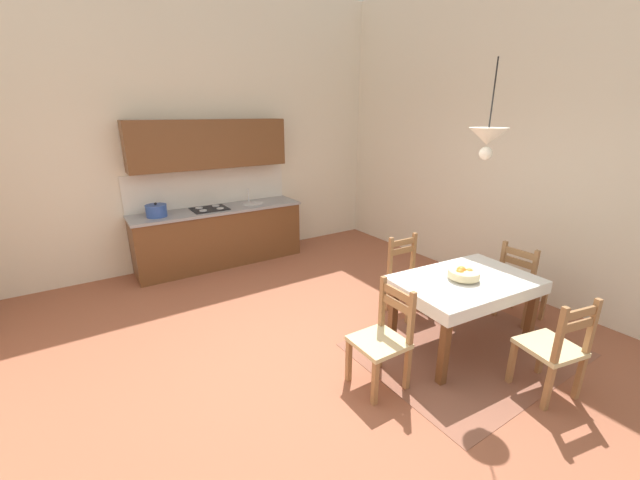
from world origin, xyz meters
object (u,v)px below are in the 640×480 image
Objects in this scene: kitchen_cabinetry at (217,210)px; dining_chair_camera_side at (554,349)px; dining_chair_tv_side at (383,339)px; dining_chair_kitchen_side at (409,278)px; fruit_bowl at (463,274)px; pendant_lamp at (488,138)px; dining_table at (465,291)px; dining_chair_window_side at (521,284)px.

dining_chair_camera_side is (1.29, -4.49, -0.41)m from kitchen_cabinetry.
dining_chair_kitchen_side is at bearing 35.56° from dining_chair_tv_side.
kitchen_cabinetry reaches higher than dining_chair_camera_side.
dining_chair_kitchen_side is at bearing -64.61° from kitchen_cabinetry.
dining_chair_camera_side is (1.10, -0.88, 0.00)m from dining_chair_tv_side.
fruit_bowl is at bearing -98.27° from dining_chair_kitchen_side.
fruit_bowl is 0.37× the size of pendant_lamp.
dining_table is at bearing -0.15° from dining_chair_tv_side.
dining_chair_window_side is (0.94, -0.83, 0.00)m from dining_chair_kitchen_side.
dining_chair_camera_side is 1.84m from pendant_lamp.
fruit_bowl is at bearing 0.29° from dining_chair_tv_side.
dining_chair_kitchen_side is 0.90m from fruit_bowl.
dining_table is at bearing 45.79° from pendant_lamp.
fruit_bowl is (1.02, 0.01, 0.37)m from dining_chair_tv_side.
dining_chair_kitchen_side is (0.08, 0.82, -0.18)m from dining_table.
pendant_lamp is (-0.16, -0.91, 1.66)m from dining_chair_kitchen_side.
kitchen_cabinetry reaches higher than dining_table.
fruit_bowl is at bearing -71.46° from kitchen_cabinetry.
pendant_lamp is at bearing -72.58° from kitchen_cabinetry.
kitchen_cabinetry is 4.30m from dining_chair_window_side.
dining_table is 1.08m from dining_chair_tv_side.
dining_chair_camera_side is at bearing -38.75° from dining_chair_tv_side.
kitchen_cabinetry is at bearing 92.98° from dining_chair_tv_side.
fruit_bowl reaches higher than dining_table.
dining_chair_kitchen_side is 1.90m from pendant_lamp.
kitchen_cabinetry is 4.08m from pendant_lamp.
dining_table is 0.20m from fruit_bowl.
dining_chair_camera_side is at bearing -74.03° from kitchen_cabinetry.
dining_chair_tv_side is 3.10× the size of fruit_bowl.
dining_chair_kitchen_side is at bearing 88.60° from dining_chair_camera_side.
pendant_lamp is at bearing -175.78° from dining_chair_window_side.
dining_chair_camera_side is at bearing -91.40° from dining_chair_kitchen_side.
pendant_lamp is (1.16, -3.71, 1.24)m from kitchen_cabinetry.
dining_chair_tv_side reaches higher than dining_table.
kitchen_cabinetry is 4.69m from dining_chair_camera_side.
dining_chair_camera_side is 1.16× the size of pendant_lamp.
dining_chair_window_side is at bearing -41.23° from dining_chair_kitchen_side.
dining_chair_kitchen_side is at bearing 84.69° from dining_table.
fruit_bowl is at bearing 179.06° from dining_chair_window_side.
fruit_bowl is (-0.08, 0.89, 0.37)m from dining_chair_camera_side.
dining_table is 0.84m from dining_chair_kitchen_side.
dining_table is 1.55× the size of dining_chair_window_side.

